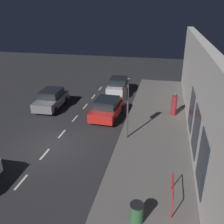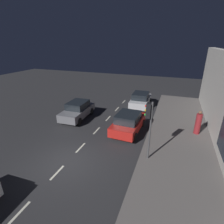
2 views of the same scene
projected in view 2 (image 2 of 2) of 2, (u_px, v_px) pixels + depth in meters
The scene contains 8 objects.
ground_plane at pixel (67, 162), 10.51m from camera, with size 60.00×60.00×0.00m, color #28282B.
sidewalk at pixel (177, 189), 8.50m from camera, with size 4.50×32.00×0.15m.
lane_centre_line at pixel (57, 173), 9.64m from camera, with size 0.12×27.20×0.01m.
traffic_light at pixel (149, 118), 9.66m from camera, with size 0.45×0.32×3.59m.
parked_car_0 at pixel (78, 110), 16.23m from camera, with size 1.96×4.06×1.58m.
parked_car_1 at pixel (141, 100), 19.14m from camera, with size 1.98×4.14×1.58m.
parked_car_3 at pixel (128, 122), 13.78m from camera, with size 2.10×4.09×1.58m.
pedestrian_0 at pixel (198, 123), 13.15m from camera, with size 0.49×0.49×1.85m.
Camera 2 is at (5.48, -7.17, 6.73)m, focal length 28.01 mm.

